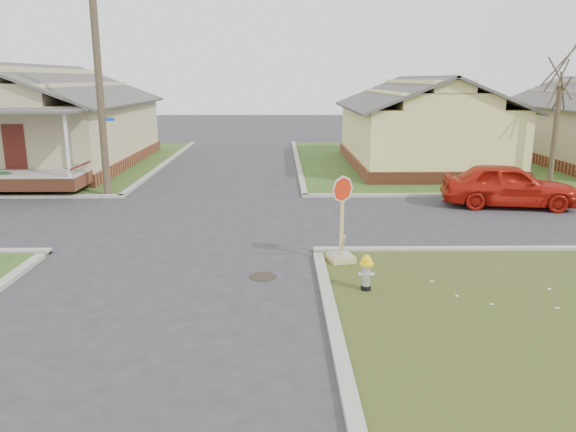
{
  "coord_description": "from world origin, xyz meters",
  "views": [
    {
      "loc": [
        2.6,
        -12.94,
        4.52
      ],
      "look_at": [
        2.81,
        1.0,
        1.1
      ],
      "focal_mm": 35.0,
      "sensor_mm": 36.0,
      "label": 1
    }
  ],
  "objects_px": {
    "utility_pole": "(99,75)",
    "stop_sign": "(341,243)",
    "fire_hydrant": "(366,271)",
    "red_sedan": "(508,185)"
  },
  "relations": [
    {
      "from": "red_sedan",
      "to": "fire_hydrant",
      "type": "bearing_deg",
      "value": 151.73
    },
    {
      "from": "utility_pole",
      "to": "red_sedan",
      "type": "relative_size",
      "value": 1.94
    },
    {
      "from": "fire_hydrant",
      "to": "stop_sign",
      "type": "xyz_separation_m",
      "value": [
        -0.33,
        1.99,
        0.03
      ]
    },
    {
      "from": "utility_pole",
      "to": "stop_sign",
      "type": "xyz_separation_m",
      "value": [
        8.34,
        -8.4,
        -4.14
      ]
    },
    {
      "from": "fire_hydrant",
      "to": "red_sedan",
      "type": "relative_size",
      "value": 0.17
    },
    {
      "from": "fire_hydrant",
      "to": "red_sedan",
      "type": "bearing_deg",
      "value": 54.93
    },
    {
      "from": "fire_hydrant",
      "to": "red_sedan",
      "type": "xyz_separation_m",
      "value": [
        6.38,
        8.32,
        0.3
      ]
    },
    {
      "from": "stop_sign",
      "to": "red_sedan",
      "type": "height_order",
      "value": "stop_sign"
    },
    {
      "from": "utility_pole",
      "to": "fire_hydrant",
      "type": "relative_size",
      "value": 11.28
    },
    {
      "from": "utility_pole",
      "to": "stop_sign",
      "type": "relative_size",
      "value": 4.12
    }
  ]
}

